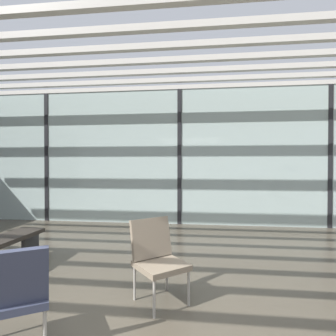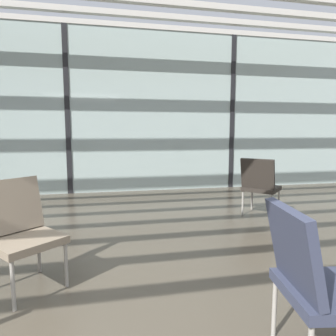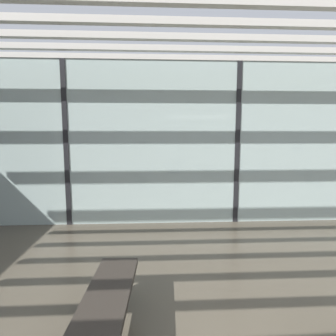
% 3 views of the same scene
% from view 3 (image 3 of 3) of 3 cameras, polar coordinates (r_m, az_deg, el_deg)
% --- Properties ---
extents(glass_curtain_wall, '(14.00, 0.08, 3.33)m').
position_cam_3_polar(glass_curtain_wall, '(6.03, 13.86, 4.81)').
color(glass_curtain_wall, '#A3B7B2').
rests_on(glass_curtain_wall, ground).
extents(window_mullion_0, '(0.10, 0.12, 3.33)m').
position_cam_3_polar(window_mullion_0, '(6.03, -20.01, 4.58)').
color(window_mullion_0, black).
rests_on(window_mullion_0, ground).
extents(window_mullion_1, '(0.10, 0.12, 3.33)m').
position_cam_3_polar(window_mullion_1, '(6.03, 13.86, 4.81)').
color(window_mullion_1, black).
rests_on(window_mullion_1, ground).
extents(parked_airplane, '(11.87, 3.91, 3.91)m').
position_cam_3_polar(parked_airplane, '(11.16, 13.16, 7.27)').
color(parked_airplane, silver).
rests_on(parked_airplane, ground).
extents(waiting_bench, '(0.47, 1.70, 0.47)m').
position_cam_3_polar(waiting_bench, '(2.80, -12.46, -26.04)').
color(waiting_bench, '#28231E').
rests_on(waiting_bench, ground).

